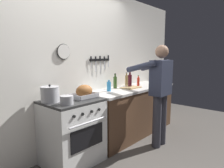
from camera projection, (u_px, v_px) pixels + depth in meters
The scene contains 13 objects.
wall_back at pixel (68, 68), 3.09m from camera, with size 6.00×0.13×2.60m.
counter_block at pixel (132, 111), 3.87m from camera, with size 2.03×0.65×0.90m.
stove at pixel (72, 132), 2.82m from camera, with size 0.76×0.67×0.90m.
person_cook at pixel (159, 89), 3.30m from camera, with size 0.51×0.63×1.66m.
roasting_pan at pixel (84, 92), 2.86m from camera, with size 0.35×0.26×0.19m.
stock_pot at pixel (50, 94), 2.61m from camera, with size 0.24×0.24×0.23m.
saucepan at pixel (67, 100), 2.48m from camera, with size 0.16×0.16×0.11m.
cutting_board at pixel (131, 87), 3.73m from camera, with size 0.36×0.24×0.02m, color tan.
bottle_dish_soap at pixel (109, 86), 3.39m from camera, with size 0.07×0.07×0.20m.
bottle_wine_red at pixel (130, 81), 3.79m from camera, with size 0.07×0.07×0.30m.
bottle_vinegar at pixel (127, 80), 4.00m from camera, with size 0.06×0.06×0.26m.
bottle_olive_oil at pixel (115, 82), 3.70m from camera, with size 0.07×0.07×0.27m.
bottle_hot_sauce at pixel (138, 81), 3.98m from camera, with size 0.05×0.05×0.21m.
Camera 1 is at (-1.87, -1.21, 1.50)m, focal length 32.57 mm.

